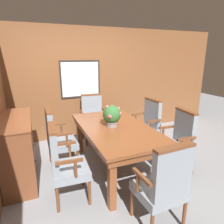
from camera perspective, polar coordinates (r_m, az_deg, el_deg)
name	(u,v)px	position (r m, az deg, el deg)	size (l,w,h in m)	color
ground_plane	(113,177)	(3.31, 0.20, -18.06)	(14.00, 14.00, 0.00)	gray
wall_back	(81,84)	(4.59, -8.97, 7.95)	(7.20, 0.08, 2.45)	brown
dining_table	(116,132)	(3.21, 1.02, -5.75)	(1.02, 1.86, 0.76)	brown
chair_right_near	(178,140)	(3.38, 18.30, -7.53)	(0.49, 0.57, 1.03)	brown
chair_left_near	(64,162)	(2.68, -13.65, -13.58)	(0.48, 0.56, 1.03)	brown
chair_head_far	(93,116)	(4.42, -5.46, -1.22)	(0.56, 0.48, 1.03)	brown
chair_right_far	(148,123)	(4.02, 10.12, -3.18)	(0.49, 0.56, 1.03)	brown
chair_left_far	(57,137)	(3.44, -15.37, -6.85)	(0.46, 0.55, 1.03)	brown
chair_head_near	(164,184)	(2.29, 14.66, -19.21)	(0.56, 0.48, 1.03)	brown
potted_plant	(112,115)	(3.14, -0.01, -0.93)	(0.29, 0.30, 0.34)	gray
sideboard_cabinet	(19,149)	(3.38, -25.12, -9.48)	(0.45, 1.26, 0.97)	brown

